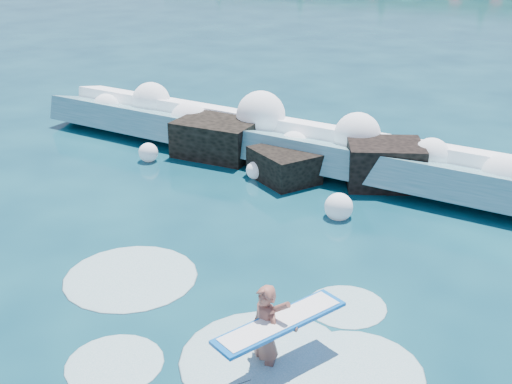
% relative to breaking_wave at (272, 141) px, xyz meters
% --- Properties ---
extents(ground, '(200.00, 200.00, 0.00)m').
position_rel_breaking_wave_xyz_m(ground, '(1.15, -7.33, -0.53)').
color(ground, '#072F3F').
rests_on(ground, ground).
extents(breaking_wave, '(17.73, 2.77, 1.53)m').
position_rel_breaking_wave_xyz_m(breaking_wave, '(0.00, 0.00, 0.00)').
color(breaking_wave, teal).
rests_on(breaking_wave, ground).
extents(rock_cluster, '(8.44, 3.58, 1.51)m').
position_rel_breaking_wave_xyz_m(rock_cluster, '(0.99, -0.83, -0.06)').
color(rock_cluster, black).
rests_on(rock_cluster, ground).
extents(surfer_with_board, '(1.43, 3.01, 1.87)m').
position_rel_breaking_wave_xyz_m(surfer_with_board, '(5.44, -9.47, 0.16)').
color(surfer_with_board, '#955445').
rests_on(surfer_with_board, ground).
extents(wave_spray, '(15.29, 4.75, 2.14)m').
position_rel_breaking_wave_xyz_m(wave_spray, '(-0.11, -0.02, 0.45)').
color(wave_spray, white).
rests_on(wave_spray, ground).
extents(surf_foam, '(9.49, 5.53, 0.16)m').
position_rel_breaking_wave_xyz_m(surf_foam, '(4.38, -9.03, -0.53)').
color(surf_foam, silver).
rests_on(surf_foam, ground).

